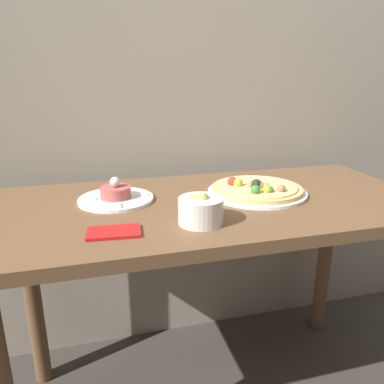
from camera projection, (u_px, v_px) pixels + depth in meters
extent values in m
cube|color=gray|center=(181.00, 34.00, 1.42)|extent=(8.00, 0.05, 2.60)
cube|color=brown|center=(215.00, 206.00, 1.18)|extent=(1.35, 0.63, 0.03)
cylinder|color=brown|center=(33.00, 297.00, 1.38)|extent=(0.06, 0.06, 0.74)
cylinder|color=brown|center=(325.00, 256.00, 1.68)|extent=(0.06, 0.06, 0.74)
cylinder|color=white|center=(257.00, 192.00, 1.24)|extent=(0.32, 0.32, 0.01)
cylinder|color=#DBB26B|center=(257.00, 189.00, 1.23)|extent=(0.30, 0.30, 0.01)
cylinder|color=#E0C684|center=(257.00, 186.00, 1.23)|extent=(0.26, 0.26, 0.00)
sphere|color=#997047|center=(260.00, 185.00, 1.20)|extent=(0.03, 0.03, 0.03)
sphere|color=gold|center=(265.00, 186.00, 1.20)|extent=(0.02, 0.02, 0.02)
sphere|color=#387F33|center=(256.00, 190.00, 1.15)|extent=(0.03, 0.03, 0.03)
sphere|color=gold|center=(238.00, 183.00, 1.23)|extent=(0.03, 0.03, 0.03)
sphere|color=#387F33|center=(270.00, 190.00, 1.16)|extent=(0.02, 0.02, 0.02)
sphere|color=black|center=(256.00, 184.00, 1.20)|extent=(0.03, 0.03, 0.03)
sphere|color=#B22D23|center=(232.00, 182.00, 1.24)|extent=(0.03, 0.03, 0.03)
sphere|color=gold|center=(267.00, 189.00, 1.16)|extent=(0.03, 0.03, 0.03)
sphere|color=#997047|center=(252.00, 184.00, 1.21)|extent=(0.03, 0.03, 0.03)
sphere|color=#997047|center=(281.00, 189.00, 1.17)|extent=(0.03, 0.03, 0.03)
cylinder|color=white|center=(116.00, 199.00, 1.17)|extent=(0.23, 0.23, 0.01)
cylinder|color=#B2514C|center=(116.00, 192.00, 1.16)|extent=(0.09, 0.09, 0.03)
sphere|color=silver|center=(115.00, 182.00, 1.15)|extent=(0.03, 0.03, 0.03)
cube|color=white|center=(142.00, 195.00, 1.18)|extent=(0.04, 0.02, 0.01)
cube|color=white|center=(114.00, 189.00, 1.24)|extent=(0.02, 0.04, 0.01)
cube|color=white|center=(89.00, 199.00, 1.14)|extent=(0.04, 0.02, 0.01)
cube|color=white|center=(118.00, 205.00, 1.09)|extent=(0.02, 0.04, 0.01)
cylinder|color=silver|center=(201.00, 211.00, 0.98)|extent=(0.12, 0.12, 0.07)
sphere|color=#B7BC70|center=(201.00, 200.00, 0.97)|extent=(0.03, 0.03, 0.03)
sphere|color=#A3B25B|center=(202.00, 200.00, 0.98)|extent=(0.04, 0.04, 0.04)
sphere|color=#A3B25B|center=(194.00, 200.00, 0.98)|extent=(0.03, 0.03, 0.03)
cube|color=red|center=(114.00, 232.00, 0.93)|extent=(0.14, 0.09, 0.01)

